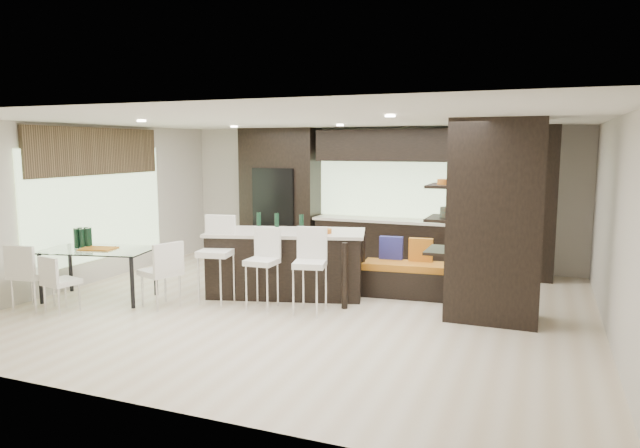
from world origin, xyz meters
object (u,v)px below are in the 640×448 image
at_px(dining_table, 100,274).
at_px(chair_far, 32,279).
at_px(stool_right, 310,280).
at_px(stool_left, 216,269).
at_px(bench, 407,279).
at_px(chair_near, 62,286).
at_px(kitchen_island, 286,263).
at_px(floor_vase, 472,269).
at_px(chair_end, 161,277).
at_px(stool_mid, 262,276).

relative_size(dining_table, chair_far, 1.82).
bearing_deg(stool_right, stool_left, 167.70).
height_order(bench, chair_near, chair_near).
bearing_deg(bench, dining_table, -161.61).
relative_size(bench, chair_near, 1.82).
distance_m(kitchen_island, bench, 1.92).
relative_size(floor_vase, chair_end, 1.42).
bearing_deg(floor_vase, stool_right, -157.97).
relative_size(stool_mid, floor_vase, 0.74).
distance_m(bench, chair_end, 3.75).
xyz_separation_m(bench, chair_far, (-4.85, -2.70, 0.18)).
relative_size(stool_mid, chair_near, 1.24).
bearing_deg(dining_table, chair_near, -102.20).
bearing_deg(chair_near, stool_mid, 35.83).
bearing_deg(dining_table, chair_far, -135.29).
bearing_deg(stool_mid, stool_left, -178.64).
relative_size(kitchen_island, stool_mid, 2.60).
xyz_separation_m(stool_left, stool_mid, (0.75, 0.03, -0.06)).
relative_size(stool_left, chair_far, 1.19).
bearing_deg(chair_near, bench, 41.35).
xyz_separation_m(bench, chair_end, (-3.21, -1.92, 0.18)).
xyz_separation_m(stool_left, chair_far, (-2.29, -1.25, -0.08)).
xyz_separation_m(stool_mid, stool_right, (0.75, -0.01, 0.02)).
relative_size(kitchen_island, chair_end, 2.73).
bearing_deg(stool_right, chair_near, -172.50).
distance_m(kitchen_island, stool_left, 1.14).
height_order(stool_mid, chair_near, stool_mid).
height_order(dining_table, chair_end, chair_end).
xyz_separation_m(stool_mid, bench, (1.81, 1.43, -0.20)).
xyz_separation_m(stool_left, stool_right, (1.51, 0.02, -0.04)).
height_order(chair_near, chair_end, chair_end).
height_order(stool_right, floor_vase, floor_vase).
bearing_deg(stool_right, dining_table, 175.44).
bearing_deg(floor_vase, kitchen_island, -179.86).
relative_size(kitchen_island, chair_far, 2.75).
relative_size(kitchen_island, chair_near, 3.23).
bearing_deg(dining_table, floor_vase, 1.73).
distance_m(stool_mid, dining_table, 2.58).
distance_m(stool_right, chair_near, 3.51).
relative_size(kitchen_island, dining_table, 1.51).
relative_size(stool_left, chair_end, 1.18).
distance_m(bench, dining_table, 4.75).
bearing_deg(stool_mid, kitchen_island, 89.42).
bearing_deg(chair_far, bench, 21.70).
relative_size(stool_left, bench, 0.76).
distance_m(chair_near, chair_end, 1.36).
xyz_separation_m(bench, floor_vase, (1.04, -0.59, 0.37)).
height_order(stool_right, chair_far, stool_right).
distance_m(dining_table, chair_near, 0.74).
bearing_deg(stool_mid, dining_table, -169.55).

